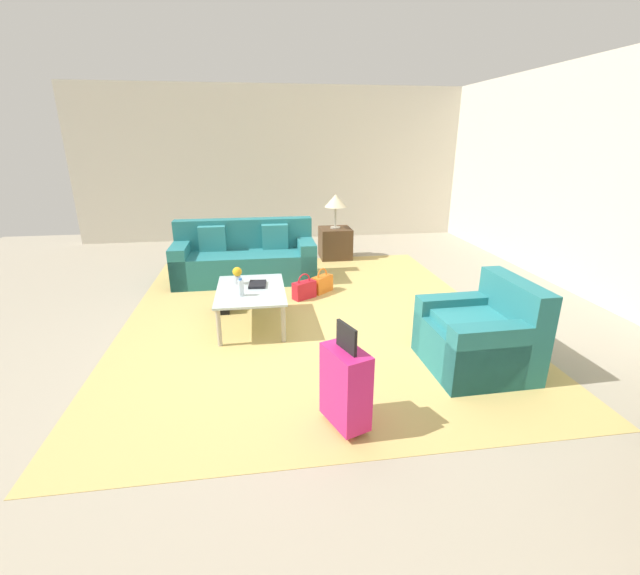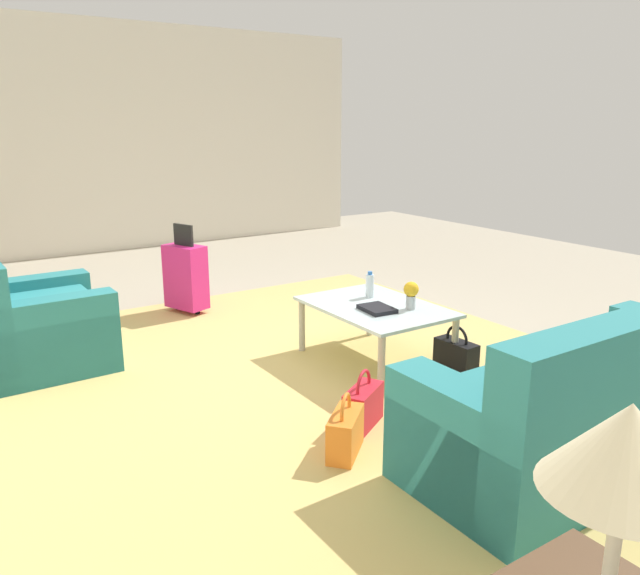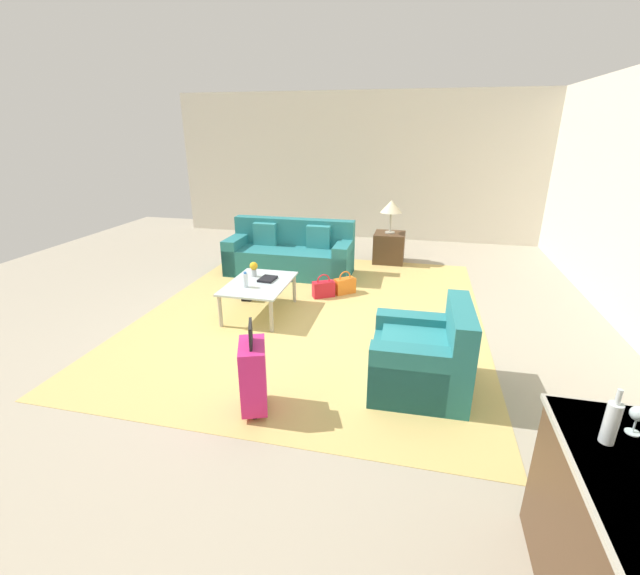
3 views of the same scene
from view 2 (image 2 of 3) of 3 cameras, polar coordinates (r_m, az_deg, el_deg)
ground_plane at (r=4.84m, az=-2.68°, el=-6.51°), size 12.00×12.00×0.00m
wall_right at (r=9.24m, az=-19.53°, el=12.69°), size 0.12×8.00×3.10m
area_rug at (r=4.27m, az=-0.84°, el=-9.44°), size 5.20×4.40×0.01m
couch at (r=3.65m, az=24.34°, el=-9.94°), size 0.84×2.11×0.90m
armchair at (r=5.04m, az=-24.84°, el=-3.46°), size 0.95×0.90×0.86m
coffee_table at (r=4.67m, az=5.08°, el=-2.21°), size 1.09×0.77×0.45m
water_bottle at (r=4.84m, az=4.57°, el=0.19°), size 0.06×0.06×0.20m
coffee_table_book at (r=4.51m, az=5.24°, el=-1.95°), size 0.27×0.22×0.03m
flower_vase at (r=4.55m, az=8.32°, el=-0.48°), size 0.11×0.11×0.21m
table_lamp at (r=1.63m, az=26.22°, el=-13.42°), size 0.39×0.39×0.60m
suitcase_magenta at (r=6.03m, az=-12.18°, el=1.05°), size 0.45×0.35×0.85m
handbag_red at (r=3.78m, az=3.96°, el=-10.72°), size 0.28×0.35×0.36m
handbag_black at (r=4.64m, az=12.32°, el=-6.12°), size 0.33×0.15×0.36m
handbag_orange at (r=3.48m, az=2.33°, el=-13.10°), size 0.32×0.33×0.36m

